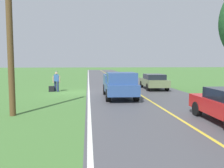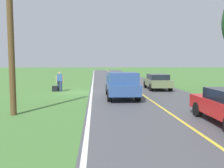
{
  "view_description": "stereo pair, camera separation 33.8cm",
  "coord_description": "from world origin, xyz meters",
  "px_view_note": "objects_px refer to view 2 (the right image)",
  "views": [
    {
      "loc": [
        -1.15,
        19.69,
        2.48
      ],
      "look_at": [
        -2.31,
        8.15,
        1.43
      ],
      "focal_mm": 38.15,
      "sensor_mm": 36.0,
      "label": 1
    },
    {
      "loc": [
        -1.48,
        19.72,
        2.48
      ],
      "look_at": [
        -2.31,
        8.15,
        1.43
      ],
      "focal_mm": 38.15,
      "sensor_mm": 36.0,
      "label": 2
    }
  ],
  "objects_px": {
    "hitchhiker_walking": "(60,80)",
    "utility_pole_roadside": "(11,32)",
    "sedan_near_oncoming": "(157,81)",
    "suitcase_carried": "(55,89)",
    "pickup_truck_passing": "(122,84)"
  },
  "relations": [
    {
      "from": "hitchhiker_walking",
      "to": "pickup_truck_passing",
      "type": "xyz_separation_m",
      "value": [
        -4.87,
        4.25,
        -0.01
      ]
    },
    {
      "from": "hitchhiker_walking",
      "to": "utility_pole_roadside",
      "type": "height_order",
      "value": "utility_pole_roadside"
    },
    {
      "from": "hitchhiker_walking",
      "to": "sedan_near_oncoming",
      "type": "xyz_separation_m",
      "value": [
        -8.76,
        -0.93,
        -0.23
      ]
    },
    {
      "from": "sedan_near_oncoming",
      "to": "pickup_truck_passing",
      "type": "bearing_deg",
      "value": 53.12
    },
    {
      "from": "pickup_truck_passing",
      "to": "sedan_near_oncoming",
      "type": "height_order",
      "value": "pickup_truck_passing"
    },
    {
      "from": "pickup_truck_passing",
      "to": "utility_pole_roadside",
      "type": "relative_size",
      "value": 0.7
    },
    {
      "from": "hitchhiker_walking",
      "to": "sedan_near_oncoming",
      "type": "distance_m",
      "value": 8.81
    },
    {
      "from": "suitcase_carried",
      "to": "pickup_truck_passing",
      "type": "distance_m",
      "value": 6.75
    },
    {
      "from": "suitcase_carried",
      "to": "pickup_truck_passing",
      "type": "xyz_separation_m",
      "value": [
        -5.28,
        4.14,
        0.72
      ]
    },
    {
      "from": "suitcase_carried",
      "to": "sedan_near_oncoming",
      "type": "xyz_separation_m",
      "value": [
        -9.17,
        -1.04,
        0.51
      ]
    },
    {
      "from": "hitchhiker_walking",
      "to": "pickup_truck_passing",
      "type": "height_order",
      "value": "pickup_truck_passing"
    },
    {
      "from": "sedan_near_oncoming",
      "to": "suitcase_carried",
      "type": "bearing_deg",
      "value": 6.48
    },
    {
      "from": "hitchhiker_walking",
      "to": "utility_pole_roadside",
      "type": "relative_size",
      "value": 0.23
    },
    {
      "from": "hitchhiker_walking",
      "to": "utility_pole_roadside",
      "type": "distance_m",
      "value": 9.7
    },
    {
      "from": "suitcase_carried",
      "to": "pickup_truck_passing",
      "type": "height_order",
      "value": "pickup_truck_passing"
    }
  ]
}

